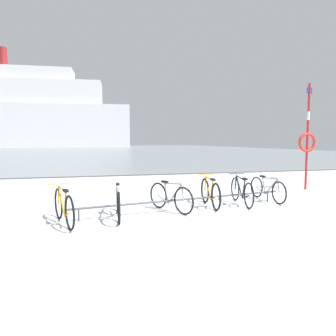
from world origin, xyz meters
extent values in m
cube|color=white|center=(0.00, -1.00, -0.04)|extent=(80.00, 22.00, 0.08)
cube|color=gray|center=(0.00, 65.00, -0.04)|extent=(80.00, 110.00, 0.08)
cube|color=#47474C|center=(0.00, 10.00, -0.02)|extent=(80.00, 0.50, 0.05)
cylinder|color=#4C5156|center=(0.18, 1.97, 0.28)|extent=(5.78, 1.07, 0.05)
cylinder|color=#4C5156|center=(-2.42, 1.51, 0.14)|extent=(0.04, 0.04, 0.28)
cylinder|color=#4C5156|center=(2.77, 2.43, 0.14)|extent=(0.04, 0.04, 0.28)
torus|color=black|center=(-2.86, 1.83, 0.35)|extent=(0.25, 0.67, 0.69)
torus|color=black|center=(-2.56, 0.87, 0.35)|extent=(0.25, 0.67, 0.69)
cylinder|color=gold|center=(-2.76, 1.52, 0.47)|extent=(0.20, 0.52, 0.59)
cylinder|color=gold|center=(-2.66, 1.21, 0.45)|extent=(0.09, 0.19, 0.53)
cylinder|color=gold|center=(-2.74, 1.45, 0.73)|extent=(0.23, 0.64, 0.08)
cylinder|color=gold|center=(-2.62, 1.08, 0.27)|extent=(0.17, 0.43, 0.19)
cylinder|color=gold|center=(-2.85, 1.79, 0.55)|extent=(0.07, 0.12, 0.41)
cube|color=black|center=(-2.64, 1.14, 0.75)|extent=(0.14, 0.21, 0.05)
cylinder|color=gold|center=(-2.84, 1.76, 0.81)|extent=(0.45, 0.16, 0.02)
torus|color=black|center=(-1.59, 1.08, 0.34)|extent=(0.09, 0.69, 0.69)
torus|color=black|center=(-1.53, 2.14, 0.34)|extent=(0.09, 0.69, 0.69)
cylinder|color=silver|center=(-1.57, 1.43, 0.47)|extent=(0.07, 0.56, 0.58)
cylinder|color=silver|center=(-1.55, 1.77, 0.44)|extent=(0.05, 0.20, 0.52)
cylinder|color=silver|center=(-1.57, 1.51, 0.72)|extent=(0.07, 0.70, 0.08)
cylinder|color=silver|center=(-1.54, 1.92, 0.27)|extent=(0.06, 0.47, 0.19)
cylinder|color=silver|center=(-1.59, 1.12, 0.54)|extent=(0.04, 0.12, 0.41)
cube|color=black|center=(-1.55, 1.85, 0.74)|extent=(0.09, 0.20, 0.05)
cylinder|color=silver|center=(-1.58, 1.16, 0.79)|extent=(0.46, 0.05, 0.02)
torus|color=black|center=(-0.04, 1.52, 0.33)|extent=(0.34, 0.62, 0.67)
torus|color=black|center=(-0.46, 2.38, 0.33)|extent=(0.34, 0.62, 0.67)
cylinder|color=gray|center=(-0.18, 1.80, 0.45)|extent=(0.26, 0.47, 0.57)
cylinder|color=gray|center=(-0.31, 2.08, 0.43)|extent=(0.11, 0.18, 0.50)
cylinder|color=gray|center=(-0.21, 1.86, 0.70)|extent=(0.31, 0.57, 0.08)
cylinder|color=gray|center=(-0.37, 2.19, 0.26)|extent=(0.22, 0.39, 0.18)
cylinder|color=gray|center=(-0.05, 1.55, 0.53)|extent=(0.08, 0.11, 0.40)
cube|color=black|center=(-0.35, 2.14, 0.72)|extent=(0.16, 0.21, 0.05)
cylinder|color=gray|center=(-0.07, 1.59, 0.78)|extent=(0.42, 0.23, 0.02)
torus|color=black|center=(0.95, 2.70, 0.35)|extent=(0.11, 0.71, 0.71)
torus|color=black|center=(0.87, 1.73, 0.35)|extent=(0.11, 0.71, 0.71)
cylinder|color=gold|center=(0.93, 2.38, 0.48)|extent=(0.08, 0.51, 0.59)
cylinder|color=gold|center=(0.90, 2.07, 0.45)|extent=(0.05, 0.18, 0.53)
cylinder|color=gold|center=(0.92, 2.31, 0.74)|extent=(0.09, 0.63, 0.09)
cylinder|color=gold|center=(0.89, 1.94, 0.27)|extent=(0.07, 0.43, 0.19)
cylinder|color=gold|center=(0.95, 2.66, 0.56)|extent=(0.04, 0.11, 0.42)
cube|color=black|center=(0.89, 2.00, 0.75)|extent=(0.10, 0.21, 0.05)
cylinder|color=gold|center=(0.95, 2.62, 0.81)|extent=(0.46, 0.06, 0.02)
torus|color=black|center=(1.94, 2.81, 0.34)|extent=(0.14, 0.68, 0.68)
torus|color=black|center=(1.78, 1.73, 0.34)|extent=(0.14, 0.68, 0.68)
cylinder|color=#1E2328|center=(1.89, 2.46, 0.47)|extent=(0.12, 0.57, 0.58)
cylinder|color=#1E2328|center=(1.83, 2.11, 0.44)|extent=(0.06, 0.20, 0.52)
cylinder|color=#1E2328|center=(1.87, 2.38, 0.72)|extent=(0.14, 0.71, 0.08)
cylinder|color=#1E2328|center=(1.81, 1.96, 0.26)|extent=(0.10, 0.48, 0.19)
cylinder|color=#1E2328|center=(1.93, 2.77, 0.54)|extent=(0.05, 0.12, 0.41)
cube|color=black|center=(1.82, 2.02, 0.74)|extent=(0.11, 0.21, 0.05)
cylinder|color=#1E2328|center=(1.93, 2.73, 0.80)|extent=(0.46, 0.09, 0.02)
torus|color=black|center=(2.86, 2.02, 0.32)|extent=(0.07, 0.64, 0.64)
torus|color=black|center=(2.82, 3.11, 0.32)|extent=(0.07, 0.64, 0.64)
cylinder|color=gray|center=(2.85, 2.37, 0.44)|extent=(0.06, 0.57, 0.54)
cylinder|color=gray|center=(2.83, 2.73, 0.41)|extent=(0.04, 0.20, 0.49)
cylinder|color=gray|center=(2.85, 2.45, 0.67)|extent=(0.07, 0.71, 0.08)
cylinder|color=gray|center=(2.83, 2.88, 0.25)|extent=(0.06, 0.48, 0.18)
cylinder|color=gray|center=(2.86, 2.06, 0.51)|extent=(0.04, 0.12, 0.38)
cube|color=black|center=(2.83, 2.81, 0.69)|extent=(0.09, 0.20, 0.05)
cylinder|color=gray|center=(2.86, 2.10, 0.74)|extent=(0.46, 0.04, 0.02)
cylinder|color=red|center=(5.34, 4.04, 1.88)|extent=(0.08, 0.08, 3.76)
cylinder|color=white|center=(5.34, 4.04, 2.64)|extent=(0.09, 0.09, 0.30)
torus|color=red|center=(5.34, 4.04, 1.69)|extent=(0.72, 0.11, 0.72)
cube|color=navy|center=(5.34, 4.04, 3.51)|extent=(0.20, 0.03, 0.20)
cube|color=white|center=(-17.65, 86.93, 5.99)|extent=(52.88, 14.55, 11.98)
cube|color=white|center=(-18.95, 87.03, 15.27)|extent=(39.74, 11.98, 6.59)
cube|color=white|center=(-18.95, 87.03, 20.25)|extent=(24.00, 9.20, 3.35)
cylinder|color=#A52626|center=(-25.46, 87.52, 24.62)|extent=(1.92, 1.92, 5.39)
camera|label=1|loc=(-2.08, -5.14, 1.74)|focal=31.99mm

